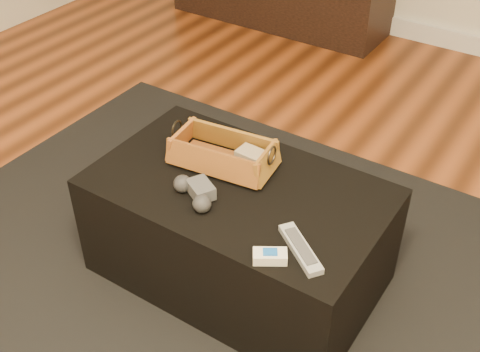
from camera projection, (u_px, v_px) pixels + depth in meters
The scene contains 10 objects.
floor at pixel (168, 327), 2.09m from camera, with size 5.00×5.50×0.01m, color brown.
baseboard at pixel (433, 35), 3.87m from camera, with size 5.00×0.04×0.12m, color white.
area_rug at pixel (231, 282), 2.24m from camera, with size 2.60×2.00×0.01m, color black.
ottoman at pixel (238, 231), 2.15m from camera, with size 1.00×0.60×0.42m, color black.
tv_remote at pixel (217, 160), 2.10m from camera, with size 0.19×0.04×0.02m, color black.
cloth_bundle at pixel (252, 158), 2.08m from camera, with size 0.10×0.07×0.06m, color tan.
wicker_basket at pixel (223, 154), 2.09m from camera, with size 0.39×0.24×0.13m.
game_controller at pixel (196, 192), 1.94m from camera, with size 0.19×0.15×0.06m.
silver_remote at pixel (301, 249), 1.76m from camera, with size 0.20×0.17×0.02m.
cream_gadget at pixel (270, 256), 1.73m from camera, with size 0.11×0.10×0.04m.
Camera 1 is at (0.95, -0.99, 1.68)m, focal length 45.00 mm.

